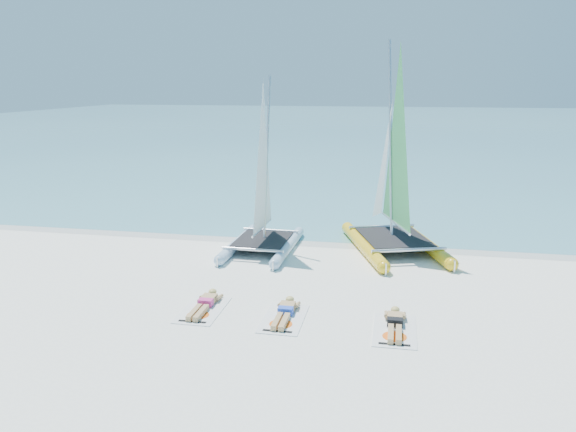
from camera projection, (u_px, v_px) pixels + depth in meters
name	position (u px, v px, depth m)	size (l,w,h in m)	color
ground	(301.00, 298.00, 15.16)	(140.00, 140.00, 0.00)	white
sea	(380.00, 125.00, 75.30)	(140.00, 115.00, 0.01)	#7CCFD0
wet_sand_strip	(326.00, 242.00, 20.41)	(140.00, 1.40, 0.01)	beige
catamaran_blue	(263.00, 198.00, 19.16)	(2.24, 4.53, 6.12)	#B8DAF3
catamaran_yellow	(391.00, 181.00, 19.48)	(4.15, 5.93, 7.36)	yellow
towel_a	(203.00, 310.00, 14.32)	(1.00, 1.85, 0.02)	white
sunbather_a	(205.00, 303.00, 14.48)	(0.37, 1.73, 0.26)	tan
towel_b	(284.00, 319.00, 13.80)	(1.00, 1.85, 0.02)	white
sunbather_b	(285.00, 311.00, 13.96)	(0.37, 1.73, 0.26)	tan
towel_c	(395.00, 331.00, 13.14)	(1.00, 1.85, 0.02)	white
sunbather_c	(395.00, 323.00, 13.30)	(0.37, 1.73, 0.26)	tan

